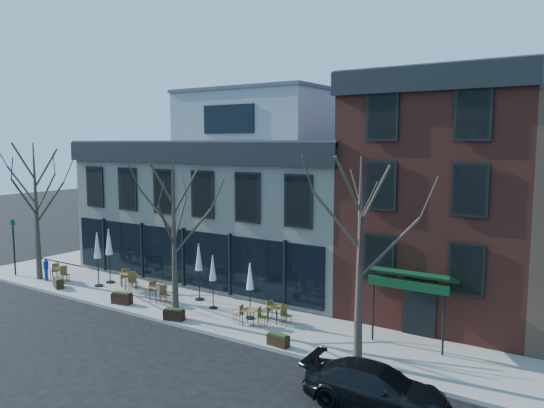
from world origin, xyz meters
The scene contains 25 objects.
ground centered at (0.00, 0.00, 0.00)m, with size 120.00×120.00×0.00m, color black.
sidewalk_front centered at (3.25, -2.15, 0.07)m, with size 33.50×4.70×0.15m, color gray.
sidewalk_side centered at (-11.25, 6.00, 0.07)m, with size 4.50×12.00×0.15m, color gray.
corner_building centered at (0.07, 5.07, 4.72)m, with size 18.39×10.39×11.10m.
red_brick_building centered at (13.00, 4.98, 5.64)m, with size 8.20×11.78×11.18m.
tree_corner centered at (-8.49, -3.20, 4.25)m, with size 3.93×3.98×7.92m.
tree_mid centered at (3.01, -3.90, 3.79)m, with size 3.50×3.55×7.04m.
tree_right centered at (12.01, -3.90, 4.02)m, with size 3.72×3.77×7.48m.
sign_pole centered at (-10.50, -3.50, 2.07)m, with size 0.50×0.10×3.40m.
parked_sedan centered at (13.72, -6.40, 0.66)m, with size 1.84×4.52×1.31m, color black.
call_box centered at (-7.81, -3.22, 0.81)m, with size 0.25×0.25×1.25m.
cafe_set_0 centered at (-7.14, -2.81, 0.63)m, with size 1.83×0.82×0.94m.
cafe_set_1 centered at (-2.58, -1.70, 0.66)m, with size 1.92×1.17×1.00m.
cafe_set_2 centered at (0.57, -2.61, 0.64)m, with size 1.85×0.87×0.95m.
cafe_set_4 centered at (6.42, -2.82, 0.58)m, with size 1.63×0.75×0.84m.
cafe_set_5 centered at (7.19, -1.88, 0.60)m, with size 1.71×0.81×0.88m.
umbrella_0 centered at (-4.34, -1.51, 2.34)m, with size 0.50×0.50×3.10m.
umbrella_1 centered at (-4.28, -2.36, 2.29)m, with size 0.48×0.48×3.03m.
umbrella_2 centered at (2.10, -1.23, 2.20)m, with size 0.46×0.46×2.91m.
umbrella_3 centered at (3.57, -1.92, 1.99)m, with size 0.42×0.42×2.61m.
umbrella_4 centered at (5.93, -2.16, 1.98)m, with size 0.41×0.41×2.59m.
planter_0 centered at (-5.91, -3.77, 0.42)m, with size 1.06×0.75×0.55m.
planter_1 centered at (-0.68, -3.84, 0.44)m, with size 1.10×0.64×0.58m.
planter_2 centered at (3.19, -4.20, 0.41)m, with size 1.01×0.61×0.53m.
planter_3 centered at (8.76, -4.20, 0.40)m, with size 0.92×0.43×0.50m.
Camera 1 is at (19.55, -21.06, 8.12)m, focal length 35.00 mm.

